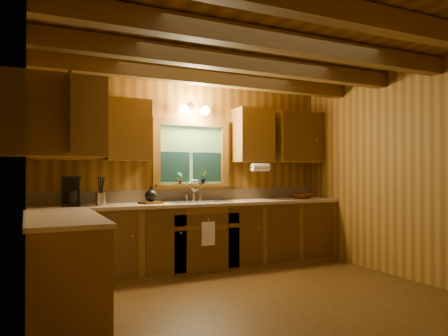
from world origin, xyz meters
TOP-DOWN VIEW (x-y plane):
  - room at (0.00, 0.00)m, footprint 4.20×4.20m
  - ceiling_beams at (0.00, 0.00)m, footprint 4.20×2.54m
  - base_cabinets at (-0.49, 1.28)m, footprint 4.20×2.22m
  - countertop at (-0.48, 1.29)m, footprint 4.20×2.24m
  - backsplash at (0.00, 1.89)m, footprint 4.20×0.02m
  - dishwasher_panel at (-1.47, 0.68)m, footprint 0.02×0.60m
  - upper_cabinets at (-0.56, 1.42)m, footprint 4.19×1.77m
  - window at (0.00, 1.87)m, footprint 1.12×0.08m
  - window_sill at (0.00, 1.82)m, footprint 1.06×0.14m
  - wall_sconce at (0.00, 1.75)m, footprint 0.45×0.21m
  - paper_towel_roll at (0.92, 1.53)m, footprint 0.27×0.11m
  - dish_towel at (0.00, 1.26)m, footprint 0.18×0.01m
  - sink at (0.00, 1.60)m, footprint 0.82×0.48m
  - coffee_maker at (-1.62, 1.62)m, footprint 0.20×0.25m
  - utensil_crock at (-1.29, 1.53)m, footprint 0.12×0.12m
  - cutting_board at (-0.66, 1.58)m, footprint 0.32×0.27m
  - teakettle at (-0.66, 1.58)m, footprint 0.15×0.15m
  - wicker_basket at (1.63, 1.52)m, footprint 0.35×0.35m
  - potted_plant_left at (-0.19, 1.80)m, footprint 0.10×0.09m
  - potted_plant_right at (0.16, 1.81)m, footprint 0.12×0.11m

SIDE VIEW (x-z plane):
  - base_cabinets at x=-0.49m, z-range 0.00..0.86m
  - dishwasher_panel at x=-1.47m, z-range 0.03..0.83m
  - dish_towel at x=0.00m, z-range 0.37..0.67m
  - sink at x=0.00m, z-range 0.64..1.07m
  - countertop at x=-0.48m, z-range 0.86..0.90m
  - cutting_board at x=-0.66m, z-range 0.90..0.92m
  - wicker_basket at x=1.63m, z-range 0.90..0.98m
  - backsplash at x=0.00m, z-range 0.90..1.06m
  - utensil_crock at x=-1.29m, z-range 0.81..1.16m
  - teakettle at x=-0.66m, z-range 0.90..1.10m
  - coffee_maker at x=-1.62m, z-range 0.90..1.25m
  - window_sill at x=0.00m, z-range 1.10..1.14m
  - potted_plant_left at x=-0.19m, z-range 1.14..1.31m
  - potted_plant_right at x=0.16m, z-range 1.14..1.32m
  - room at x=0.00m, z-range -0.80..3.40m
  - paper_towel_roll at x=0.92m, z-range 1.31..1.42m
  - window at x=0.00m, z-range 1.03..2.03m
  - upper_cabinets at x=-0.56m, z-range 1.45..2.23m
  - wall_sconce at x=0.00m, z-range 2.08..2.25m
  - ceiling_beams at x=0.00m, z-range 2.40..2.58m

